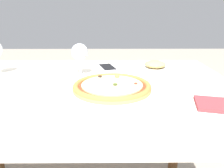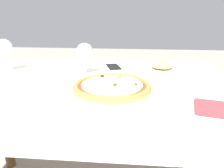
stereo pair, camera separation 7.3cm
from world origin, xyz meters
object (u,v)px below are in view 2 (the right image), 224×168
Objects in this scene: wine_glass_far_left at (85,52)px; wine_glass_far_right at (4,48)px; dining_table at (74,104)px; pizza_plate at (112,87)px; cell_phone at (113,68)px; side_plate at (162,67)px.

wine_glass_far_left is 0.39m from wine_glass_far_right.
wine_glass_far_right is at bearing 156.87° from dining_table.
pizza_plate reaches higher than dining_table.
wine_glass_far_right reaches higher than dining_table.
side_plate reaches higher than cell_phone.
wine_glass_far_left is at bearing 124.62° from pizza_plate.
wine_glass_far_right is at bearing 178.08° from wine_glass_far_left.
wine_glass_far_left is 0.93× the size of wine_glass_far_right.
wine_glass_far_right is 0.77m from side_plate.
dining_table is 0.20m from pizza_plate.
wine_glass_far_right is (-0.37, 0.16, 0.20)m from dining_table.
pizza_plate reaches higher than cell_phone.
pizza_plate is 0.58m from wine_glass_far_right.
cell_phone is (0.51, 0.11, -0.11)m from wine_glass_far_right.
wine_glass_far_left is at bearing 81.55° from dining_table.
side_plate is (0.75, 0.09, -0.10)m from wine_glass_far_right.
side_plate is at bearing 6.99° from wine_glass_far_right.
cell_phone is 0.88× the size of side_plate.
side_plate is (0.39, 0.25, 0.10)m from dining_table.
dining_table is 0.24m from wine_glass_far_left.
wine_glass_far_right reaches higher than pizza_plate.
wine_glass_far_left reaches higher than cell_phone.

